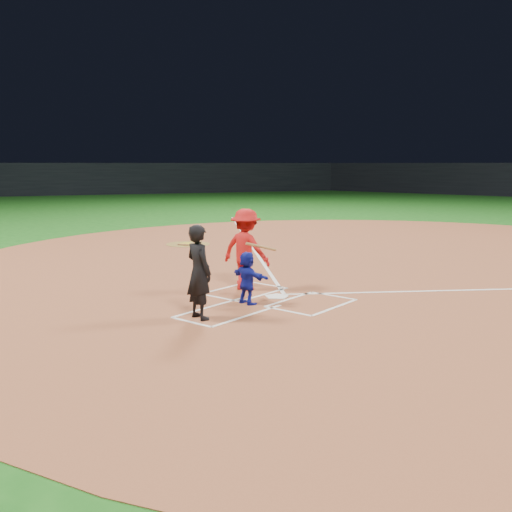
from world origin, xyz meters
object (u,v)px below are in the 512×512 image
Objects in this scene: catcher at (247,278)px; batter_at_plate at (246,249)px; on_deck_circle at (188,244)px; umpire at (199,272)px; home_plate at (277,296)px.

batter_at_plate is at bearing -39.41° from catcher.
batter_at_plate reaches higher than on_deck_circle.
umpire reaches higher than on_deck_circle.
umpire is (0.04, -1.54, 0.36)m from catcher.
catcher is (7.90, -5.86, 0.58)m from on_deck_circle.
catcher is 0.59× the size of batter_at_plate.
catcher reaches higher than on_deck_circle.
home_plate is 9.39m from on_deck_circle.
batter_at_plate is at bearing -34.39° from on_deck_circle.
on_deck_circle is at bearing 145.61° from batter_at_plate.
on_deck_circle is 8.44m from batter_at_plate.
on_deck_circle is 9.85m from catcher.
catcher is at bearing -75.60° from umpire.
umpire is 2.85m from batter_at_plate.
batter_at_plate is (-1.02, 2.67, 0.05)m from umpire.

